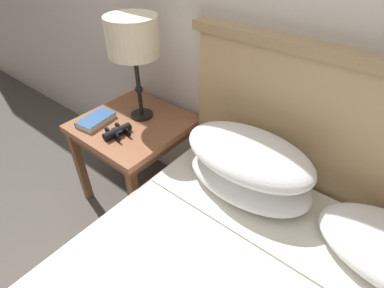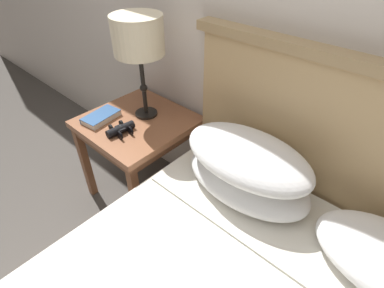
{
  "view_description": "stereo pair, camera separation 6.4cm",
  "coord_description": "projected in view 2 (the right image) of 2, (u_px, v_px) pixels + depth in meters",
  "views": [
    {
      "loc": [
        0.6,
        -0.18,
        1.53
      ],
      "look_at": [
        -0.09,
        0.68,
        0.69
      ],
      "focal_mm": 28.0,
      "sensor_mm": 36.0,
      "label": 1
    },
    {
      "loc": [
        0.64,
        -0.13,
        1.53
      ],
      "look_at": [
        -0.09,
        0.68,
        0.69
      ],
      "focal_mm": 28.0,
      "sensor_mm": 36.0,
      "label": 2
    }
  ],
  "objects": [
    {
      "name": "book_on_nightstand",
      "position": [
        101.0,
        117.0,
        1.73
      ],
      "size": [
        0.15,
        0.22,
        0.04
      ],
      "color": "silver",
      "rests_on": "nightstand"
    },
    {
      "name": "table_lamp",
      "position": [
        138.0,
        38.0,
        1.5
      ],
      "size": [
        0.26,
        0.26,
        0.56
      ],
      "color": "black",
      "rests_on": "nightstand"
    },
    {
      "name": "nightstand",
      "position": [
        138.0,
        131.0,
        1.78
      ],
      "size": [
        0.58,
        0.58,
        0.59
      ],
      "color": "brown",
      "rests_on": "ground_plane"
    },
    {
      "name": "binoculars_pair",
      "position": [
        121.0,
        129.0,
        1.62
      ],
      "size": [
        0.15,
        0.16,
        0.05
      ],
      "color": "black",
      "rests_on": "nightstand"
    }
  ]
}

